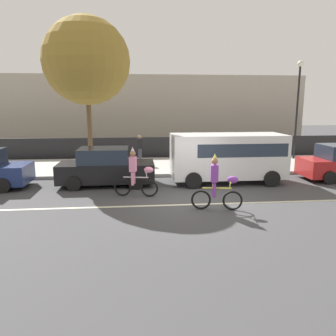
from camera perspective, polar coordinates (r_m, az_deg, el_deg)
ground_plane at (r=12.20m, az=4.85°, el=-5.62°), size 80.00×80.00×0.00m
road_centre_line at (r=11.73m, az=5.29°, el=-6.30°), size 36.00×0.14×0.01m
sidewalk_curb at (r=18.43m, az=1.23°, el=0.41°), size 60.00×5.00×0.15m
fence_line at (r=21.18m, az=0.30°, el=3.54°), size 40.00×0.08×1.40m
building_backdrop at (r=29.50m, az=-6.84°, el=9.79°), size 28.00×8.00×5.68m
parade_cyclist_pink at (r=12.53m, az=-5.58°, el=-1.22°), size 1.70×0.54×1.92m
parade_cyclist_purple at (r=11.00m, az=8.63°, el=-3.04°), size 1.70×0.53×1.92m
parked_van_white at (r=14.94m, az=10.56°, el=2.37°), size 5.00×2.22×2.18m
parked_car_black at (r=14.47m, az=-10.76°, el=0.07°), size 4.10×1.92×1.64m
street_lamp_post at (r=21.63m, az=21.72°, el=11.65°), size 0.36×0.36×5.86m
street_tree_near_lamp at (r=17.57m, az=-14.01°, el=17.60°), size 4.32×4.32×7.60m
pedestrian_onlooker at (r=18.64m, az=-4.93°, el=3.41°), size 0.32×0.20×1.62m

